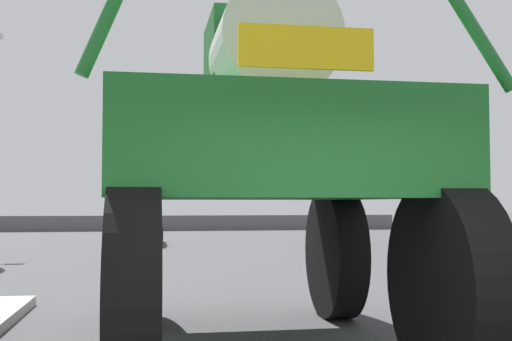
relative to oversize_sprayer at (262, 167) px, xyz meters
The scene contains 6 objects.
ground_plane 14.06m from the oversize_sprayer, 89.01° to the left, with size 120.00×120.00×0.00m, color #424244.
oversize_sprayer is the anchor object (origin of this frame).
sedan_ahead 18.58m from the oversize_sprayer, 95.51° to the left, with size 2.06×4.19×1.52m.
traffic_signal_near_right 6.14m from the oversize_sprayer, 47.44° to the left, with size 0.24×0.54×3.84m.
bare_tree_right 18.12m from the oversize_sprayer, 61.74° to the left, with size 2.44×2.44×5.10m.
roadside_barrier 31.09m from the oversize_sprayer, 89.56° to the left, with size 26.77×0.24×0.90m, color #59595B.
Camera 1 is at (-1.49, -3.13, 1.66)m, focal length 44.90 mm.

